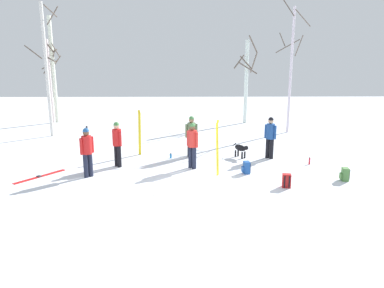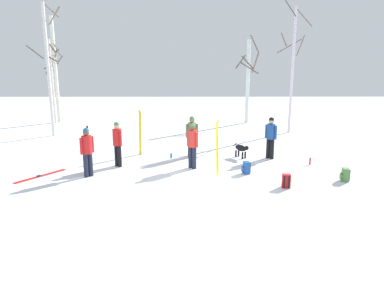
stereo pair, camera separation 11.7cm
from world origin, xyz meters
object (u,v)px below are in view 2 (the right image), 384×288
at_px(person_2, 271,135).
at_px(water_bottle_0, 171,156).
at_px(birch_tree_2, 48,68).
at_px(person_0, 192,134).
at_px(ski_pair_planted_0, 140,133).
at_px(backpack_0, 345,175).
at_px(ski_pair_lying_0, 41,176).
at_px(birch_tree_3, 248,79).
at_px(person_1, 192,143).
at_px(birch_tree_1, 55,70).
at_px(ski_pair_planted_1, 217,149).
at_px(birch_tree_0, 52,79).
at_px(backpack_2, 286,181).
at_px(person_4, 87,149).
at_px(water_bottle_1, 310,161).
at_px(ski_poles_0, 88,144).
at_px(backpack_1, 246,168).
at_px(person_3, 117,141).
at_px(dog, 241,149).
at_px(birch_tree_4, 292,67).

distance_m(person_2, water_bottle_0, 4.15).
bearing_deg(birch_tree_2, person_0, -30.81).
relative_size(ski_pair_planted_0, backpack_0, 4.36).
bearing_deg(ski_pair_lying_0, birch_tree_2, 106.76).
bearing_deg(birch_tree_3, ski_pair_lying_0, -128.70).
distance_m(person_1, birch_tree_1, 13.82).
bearing_deg(ski_pair_planted_1, person_0, 108.29).
xyz_separation_m(ski_pair_planted_0, birch_tree_0, (-6.61, 8.22, 1.82)).
xyz_separation_m(person_0, backpack_2, (2.95, -3.79, -0.77)).
relative_size(person_4, water_bottle_1, 6.14).
bearing_deg(ski_poles_0, ski_pair_planted_1, -18.01).
relative_size(ski_poles_0, birch_tree_2, 0.22).
bearing_deg(backpack_1, person_3, 168.68).
xyz_separation_m(ski_pair_planted_1, backpack_2, (2.10, -1.21, -0.77)).
xyz_separation_m(person_1, backpack_1, (1.91, -0.68, -0.77)).
bearing_deg(person_2, dog, 174.57).
bearing_deg(water_bottle_0, birch_tree_0, 131.99).
distance_m(backpack_2, water_bottle_1, 3.03).
relative_size(dog, birch_tree_1, 0.11).
bearing_deg(person_3, person_0, 26.50).
bearing_deg(person_2, person_4, -161.11).
bearing_deg(person_1, person_3, 174.57).
bearing_deg(person_3, person_4, -122.84).
height_order(dog, birch_tree_2, birch_tree_2).
relative_size(ski_pair_planted_0, backpack_2, 4.36).
xyz_separation_m(person_0, birch_tree_0, (-8.80, 8.60, 1.80)).
bearing_deg(birch_tree_0, water_bottle_0, -48.01).
bearing_deg(birch_tree_2, birch_tree_3, 20.28).
relative_size(backpack_2, birch_tree_2, 0.06).
height_order(person_0, person_1, same).
distance_m(backpack_2, birch_tree_1, 17.44).
bearing_deg(ski_pair_planted_1, ski_pair_planted_0, 135.79).
height_order(person_4, ski_poles_0, person_4).
relative_size(birch_tree_0, birch_tree_4, 0.72).
distance_m(ski_poles_0, birch_tree_4, 11.70).
bearing_deg(birch_tree_0, birch_tree_3, -0.63).
relative_size(person_0, backpack_2, 3.90).
xyz_separation_m(dog, water_bottle_1, (2.52, -1.03, -0.25)).
distance_m(person_3, birch_tree_3, 11.89).
distance_m(dog, birch_tree_0, 14.16).
relative_size(person_1, birch_tree_2, 0.25).
relative_size(person_1, ski_pair_lying_0, 1.03).
relative_size(backpack_0, backpack_2, 1.00).
bearing_deg(backpack_2, person_1, 144.16).
distance_m(birch_tree_1, birch_tree_4, 14.57).
relative_size(person_0, backpack_1, 3.90).
relative_size(backpack_1, birch_tree_3, 0.08).
bearing_deg(ski_pair_lying_0, birch_tree_4, 36.20).
relative_size(person_3, backpack_2, 3.90).
bearing_deg(backpack_1, person_2, 57.85).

